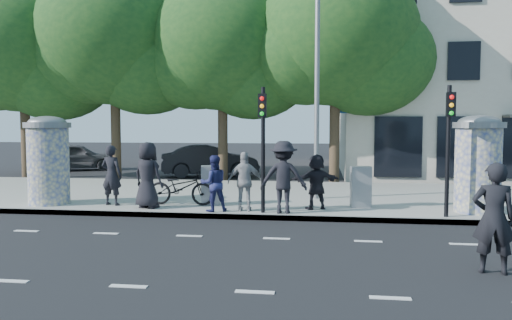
# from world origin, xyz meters

# --- Properties ---
(ground) EXTENTS (120.00, 120.00, 0.00)m
(ground) POSITION_xyz_m (0.00, 0.00, 0.00)
(ground) COLOR black
(ground) RESTS_ON ground
(sidewalk) EXTENTS (40.00, 8.00, 0.15)m
(sidewalk) POSITION_xyz_m (0.00, 7.50, 0.07)
(sidewalk) COLOR gray
(sidewalk) RESTS_ON ground
(curb) EXTENTS (40.00, 0.10, 0.16)m
(curb) POSITION_xyz_m (0.00, 3.55, 0.07)
(curb) COLOR slate
(curb) RESTS_ON ground
(lane_dash_near) EXTENTS (32.00, 0.12, 0.01)m
(lane_dash_near) POSITION_xyz_m (0.00, -2.20, 0.00)
(lane_dash_near) COLOR silver
(lane_dash_near) RESTS_ON ground
(lane_dash_far) EXTENTS (32.00, 0.12, 0.01)m
(lane_dash_far) POSITION_xyz_m (0.00, 1.40, 0.00)
(lane_dash_far) COLOR silver
(lane_dash_far) RESTS_ON ground
(ad_column_left) EXTENTS (1.36, 1.36, 2.65)m
(ad_column_left) POSITION_xyz_m (-7.20, 4.50, 1.54)
(ad_column_left) COLOR beige
(ad_column_left) RESTS_ON sidewalk
(ad_column_right) EXTENTS (1.36, 1.36, 2.65)m
(ad_column_right) POSITION_xyz_m (5.20, 4.70, 1.54)
(ad_column_right) COLOR beige
(ad_column_right) RESTS_ON sidewalk
(traffic_pole_near) EXTENTS (0.22, 0.31, 3.40)m
(traffic_pole_near) POSITION_xyz_m (-0.60, 3.79, 2.23)
(traffic_pole_near) COLOR black
(traffic_pole_near) RESTS_ON sidewalk
(traffic_pole_far) EXTENTS (0.22, 0.31, 3.40)m
(traffic_pole_far) POSITION_xyz_m (4.20, 3.79, 2.23)
(traffic_pole_far) COLOR black
(traffic_pole_far) RESTS_ON sidewalk
(street_lamp) EXTENTS (0.25, 0.93, 8.00)m
(street_lamp) POSITION_xyz_m (0.80, 6.63, 4.79)
(street_lamp) COLOR slate
(street_lamp) RESTS_ON sidewalk
(tree_far_left) EXTENTS (7.20, 7.20, 9.26)m
(tree_far_left) POSITION_xyz_m (-13.00, 12.50, 6.19)
(tree_far_left) COLOR #38281C
(tree_far_left) RESTS_ON ground
(tree_mid_left) EXTENTS (7.20, 7.20, 9.57)m
(tree_mid_left) POSITION_xyz_m (-8.50, 12.50, 6.50)
(tree_mid_left) COLOR #38281C
(tree_mid_left) RESTS_ON ground
(tree_near_left) EXTENTS (6.80, 6.80, 8.97)m
(tree_near_left) POSITION_xyz_m (-3.50, 12.70, 6.06)
(tree_near_left) COLOR #38281C
(tree_near_left) RESTS_ON ground
(tree_center) EXTENTS (7.00, 7.00, 9.30)m
(tree_center) POSITION_xyz_m (1.50, 12.30, 6.31)
(tree_center) COLOR #38281C
(tree_center) RESTS_ON ground
(ped_a) EXTENTS (1.08, 0.90, 1.90)m
(ped_a) POSITION_xyz_m (-3.97, 4.15, 1.10)
(ped_a) COLOR black
(ped_a) RESTS_ON sidewalk
(ped_b) EXTENTS (0.71, 0.53, 1.79)m
(ped_b) POSITION_xyz_m (-5.21, 4.50, 1.05)
(ped_b) COLOR black
(ped_b) RESTS_ON sidewalk
(ped_c) EXTENTS (0.93, 0.84, 1.55)m
(ped_c) POSITION_xyz_m (-1.97, 3.85, 0.93)
(ped_c) COLOR navy
(ped_c) RESTS_ON sidewalk
(ped_d) EXTENTS (1.28, 0.76, 1.96)m
(ped_d) POSITION_xyz_m (-0.04, 3.85, 1.13)
(ped_d) COLOR black
(ped_d) RESTS_ON sidewalk
(ped_e) EXTENTS (1.00, 0.62, 1.65)m
(ped_e) POSITION_xyz_m (-1.12, 4.01, 0.97)
(ped_e) COLOR #99999C
(ped_e) RESTS_ON sidewalk
(ped_f) EXTENTS (1.54, 1.02, 1.57)m
(ped_f) POSITION_xyz_m (0.83, 4.61, 0.93)
(ped_f) COLOR black
(ped_f) RESTS_ON sidewalk
(man_road) EXTENTS (0.75, 0.55, 1.90)m
(man_road) POSITION_xyz_m (3.89, -0.68, 0.95)
(man_road) COLOR black
(man_road) RESTS_ON ground
(bicycle) EXTENTS (0.74, 2.01, 1.05)m
(bicycle) POSITION_xyz_m (-3.17, 4.81, 0.67)
(bicycle) COLOR black
(bicycle) RESTS_ON sidewalk
(cabinet_left) EXTENTS (0.63, 0.51, 1.16)m
(cabinet_left) POSITION_xyz_m (-2.33, 5.04, 0.73)
(cabinet_left) COLOR gray
(cabinet_left) RESTS_ON sidewalk
(cabinet_right) EXTENTS (0.61, 0.47, 1.18)m
(cabinet_right) POSITION_xyz_m (2.10, 5.13, 0.74)
(cabinet_right) COLOR gray
(cabinet_right) RESTS_ON sidewalk
(car_left) EXTENTS (3.47, 4.83, 1.53)m
(car_left) POSITION_xyz_m (-12.70, 16.76, 0.76)
(car_left) COLOR #47484D
(car_left) RESTS_ON ground
(car_mid) EXTENTS (3.04, 4.99, 1.55)m
(car_mid) POSITION_xyz_m (-4.51, 14.43, 0.78)
(car_mid) COLOR black
(car_mid) RESTS_ON ground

